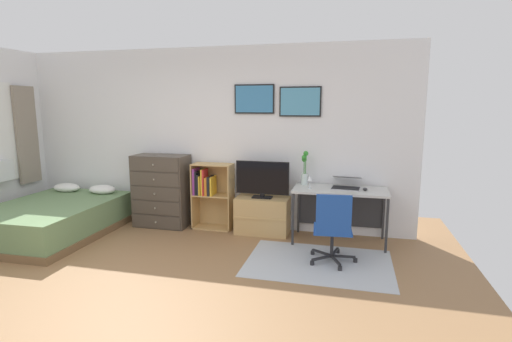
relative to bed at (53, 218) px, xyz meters
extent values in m
plane|color=#936B44|center=(2.00, -1.38, -0.24)|extent=(7.20, 7.20, 0.00)
cube|color=white|center=(2.00, 1.05, 1.11)|extent=(6.12, 0.06, 2.70)
cube|color=black|center=(2.74, 1.01, 1.70)|extent=(0.59, 0.02, 0.42)
cube|color=teal|center=(2.74, 0.99, 1.70)|extent=(0.55, 0.01, 0.38)
cube|color=black|center=(3.40, 1.01, 1.66)|extent=(0.59, 0.02, 0.42)
cube|color=#4C93B7|center=(3.40, 0.99, 1.66)|extent=(0.55, 0.01, 0.38)
cube|color=gray|center=(-0.93, 0.62, 1.14)|extent=(0.05, 0.40, 1.54)
cube|color=#B2B7BC|center=(3.81, -0.12, -0.24)|extent=(1.70, 1.20, 0.01)
cube|color=brown|center=(0.00, -0.02, -0.19)|extent=(1.53, 2.01, 0.10)
cube|color=#6B8C5B|center=(0.00, -0.02, 0.04)|extent=(1.49, 1.97, 0.37)
ellipsoid|color=white|center=(-0.34, 0.72, 0.29)|extent=(0.45, 0.29, 0.14)
ellipsoid|color=white|center=(0.31, 0.73, 0.29)|extent=(0.45, 0.29, 0.14)
cube|color=#4C4238|center=(1.32, 0.78, 0.31)|extent=(0.82, 0.42, 1.10)
cube|color=#493F35|center=(1.32, 0.57, -0.12)|extent=(0.78, 0.01, 0.20)
sphere|color=#A59E8C|center=(1.32, 0.55, -0.12)|extent=(0.03, 0.03, 0.03)
cube|color=#493F35|center=(1.32, 0.57, 0.09)|extent=(0.78, 0.01, 0.20)
sphere|color=#A59E8C|center=(1.32, 0.55, 0.09)|extent=(0.03, 0.03, 0.03)
cube|color=#493F35|center=(1.32, 0.57, 0.31)|extent=(0.78, 0.01, 0.20)
sphere|color=#A59E8C|center=(1.32, 0.55, 0.31)|extent=(0.03, 0.03, 0.03)
cube|color=#493F35|center=(1.32, 0.57, 0.53)|extent=(0.78, 0.01, 0.20)
sphere|color=#A59E8C|center=(1.32, 0.55, 0.53)|extent=(0.03, 0.03, 0.03)
cube|color=#493F35|center=(1.32, 0.57, 0.75)|extent=(0.78, 0.01, 0.20)
sphere|color=#A59E8C|center=(1.32, 0.55, 0.75)|extent=(0.03, 0.03, 0.03)
cube|color=tan|center=(1.84, 0.84, 0.26)|extent=(0.02, 0.30, 0.99)
cube|color=tan|center=(2.42, 0.84, 0.26)|extent=(0.02, 0.30, 0.99)
cube|color=tan|center=(2.13, 0.84, -0.23)|extent=(0.60, 0.30, 0.02)
cube|color=tan|center=(2.13, 0.84, 0.28)|extent=(0.56, 0.30, 0.02)
cube|color=tan|center=(2.13, 0.84, 0.74)|extent=(0.56, 0.30, 0.02)
cube|color=tan|center=(2.13, 0.99, 0.26)|extent=(0.60, 0.01, 0.99)
cube|color=#8C388C|center=(1.88, 0.82, 0.48)|extent=(0.03, 0.23, 0.40)
cube|color=black|center=(1.91, 0.80, 0.46)|extent=(0.02, 0.19, 0.35)
cube|color=black|center=(1.94, 0.82, 0.44)|extent=(0.03, 0.23, 0.31)
cube|color=gold|center=(1.97, 0.82, 0.43)|extent=(0.02, 0.23, 0.29)
cube|color=gold|center=(2.00, 0.82, 0.48)|extent=(0.02, 0.23, 0.39)
cube|color=red|center=(2.03, 0.80, 0.48)|extent=(0.02, 0.20, 0.39)
cube|color=orange|center=(2.07, 0.81, 0.42)|extent=(0.04, 0.21, 0.27)
cube|color=black|center=(2.11, 0.82, 0.43)|extent=(0.04, 0.23, 0.28)
cube|color=gold|center=(2.15, 0.82, 0.42)|extent=(0.03, 0.23, 0.28)
cube|color=tan|center=(2.91, 0.79, 0.03)|extent=(0.76, 0.40, 0.53)
cube|color=tan|center=(2.91, 0.59, 0.03)|extent=(0.76, 0.01, 0.02)
cube|color=black|center=(2.91, 0.77, 0.30)|extent=(0.28, 0.16, 0.02)
cube|color=black|center=(2.91, 0.77, 0.34)|extent=(0.06, 0.04, 0.05)
cube|color=black|center=(2.91, 0.77, 0.59)|extent=(0.77, 0.02, 0.48)
cube|color=black|center=(2.91, 0.76, 0.59)|extent=(0.74, 0.01, 0.45)
cube|color=silver|center=(4.01, 0.69, 0.49)|extent=(1.25, 0.61, 0.03)
cube|color=#2D2D30|center=(3.42, 0.41, 0.12)|extent=(0.03, 0.03, 0.71)
cube|color=#2D2D30|center=(4.60, 0.41, 0.12)|extent=(0.03, 0.03, 0.71)
cube|color=#2D2D30|center=(3.42, 0.96, 0.12)|extent=(0.03, 0.03, 0.71)
cube|color=#2D2D30|center=(4.60, 0.96, 0.12)|extent=(0.03, 0.03, 0.71)
cube|color=#2D2D30|center=(4.01, 0.98, 0.15)|extent=(1.19, 0.02, 0.50)
cylinder|color=#232326|center=(4.23, 0.01, -0.21)|extent=(0.05, 0.05, 0.05)
cube|color=#232326|center=(4.09, -0.01, -0.17)|extent=(0.28, 0.05, 0.02)
cylinder|color=#232326|center=(4.02, 0.26, -0.21)|extent=(0.05, 0.05, 0.05)
cube|color=#232326|center=(3.98, 0.12, -0.17)|extent=(0.09, 0.28, 0.02)
cylinder|color=#232326|center=(3.71, 0.13, -0.21)|extent=(0.05, 0.05, 0.05)
cube|color=#232326|center=(3.83, 0.06, -0.17)|extent=(0.26, 0.17, 0.02)
cylinder|color=#232326|center=(3.74, -0.20, -0.21)|extent=(0.05, 0.05, 0.05)
cube|color=#232326|center=(3.85, -0.11, -0.17)|extent=(0.23, 0.21, 0.02)
cylinder|color=#232326|center=(4.06, -0.28, -0.21)|extent=(0.05, 0.05, 0.05)
cube|color=#232326|center=(4.01, -0.15, -0.17)|extent=(0.14, 0.27, 0.02)
cylinder|color=#232326|center=(3.95, -0.02, -0.01)|extent=(0.04, 0.04, 0.30)
cube|color=#1E479E|center=(3.95, -0.02, 0.16)|extent=(0.48, 0.48, 0.03)
cube|color=#1E479E|center=(3.97, -0.22, 0.40)|extent=(0.40, 0.07, 0.45)
cube|color=#B7B7BC|center=(4.08, 0.72, 0.51)|extent=(0.40, 0.29, 0.01)
cube|color=black|center=(4.08, 0.72, 0.51)|extent=(0.38, 0.26, 0.00)
cube|color=#B7B7BC|center=(4.09, 0.88, 0.63)|extent=(0.40, 0.27, 0.07)
cube|color=#234C5B|center=(4.09, 0.88, 0.63)|extent=(0.38, 0.25, 0.06)
ellipsoid|color=#262628|center=(4.33, 0.68, 0.52)|extent=(0.06, 0.10, 0.03)
cylinder|color=silver|center=(3.50, 0.86, 0.58)|extent=(0.09, 0.09, 0.16)
cylinder|color=#3D8438|center=(3.52, 0.86, 0.75)|extent=(0.01, 0.01, 0.40)
sphere|color=#308B2C|center=(3.52, 0.86, 0.94)|extent=(0.07, 0.07, 0.07)
cylinder|color=#3D8438|center=(3.49, 0.88, 0.70)|extent=(0.01, 0.01, 0.31)
sphere|color=#308B2C|center=(3.49, 0.88, 0.86)|extent=(0.07, 0.07, 0.07)
cylinder|color=#3D8438|center=(3.50, 0.85, 0.72)|extent=(0.01, 0.01, 0.34)
sphere|color=#308B2C|center=(3.50, 0.85, 0.89)|extent=(0.07, 0.07, 0.07)
cylinder|color=silver|center=(3.61, 0.62, 0.50)|extent=(0.06, 0.06, 0.01)
cylinder|color=silver|center=(3.61, 0.62, 0.56)|extent=(0.01, 0.01, 0.10)
cone|color=silver|center=(3.61, 0.62, 0.64)|extent=(0.07, 0.07, 0.07)
camera|label=1|loc=(4.14, -4.51, 1.60)|focal=27.14mm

